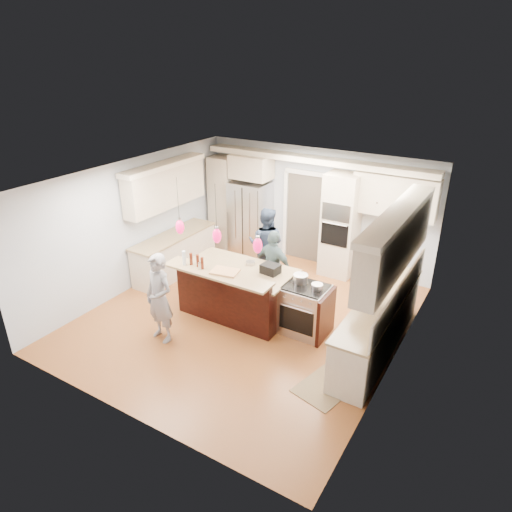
{
  "coord_description": "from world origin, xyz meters",
  "views": [
    {
      "loc": [
        3.99,
        -6.25,
        4.68
      ],
      "look_at": [
        0.0,
        0.35,
        1.15
      ],
      "focal_mm": 32.0,
      "sensor_mm": 36.0,
      "label": 1
    }
  ],
  "objects_px": {
    "island_range": "(306,310)",
    "person_bar_end": "(159,298)",
    "person_far_left": "(266,244)",
    "kitchen_island": "(237,290)",
    "refrigerator": "(250,218)"
  },
  "relations": [
    {
      "from": "kitchen_island",
      "to": "person_bar_end",
      "type": "bearing_deg",
      "value": -114.94
    },
    {
      "from": "kitchen_island",
      "to": "island_range",
      "type": "relative_size",
      "value": 2.28
    },
    {
      "from": "kitchen_island",
      "to": "refrigerator",
      "type": "bearing_deg",
      "value": 116.92
    },
    {
      "from": "kitchen_island",
      "to": "person_far_left",
      "type": "relative_size",
      "value": 1.28
    },
    {
      "from": "person_bar_end",
      "to": "person_far_left",
      "type": "bearing_deg",
      "value": 91.24
    },
    {
      "from": "person_bar_end",
      "to": "refrigerator",
      "type": "bearing_deg",
      "value": 108.26
    },
    {
      "from": "island_range",
      "to": "person_bar_end",
      "type": "bearing_deg",
      "value": -144.27
    },
    {
      "from": "island_range",
      "to": "refrigerator",
      "type": "bearing_deg",
      "value": 137.41
    },
    {
      "from": "kitchen_island",
      "to": "island_range",
      "type": "xyz_separation_m",
      "value": [
        1.41,
        0.08,
        -0.03
      ]
    },
    {
      "from": "refrigerator",
      "to": "person_bar_end",
      "type": "bearing_deg",
      "value": -80.71
    },
    {
      "from": "person_bar_end",
      "to": "person_far_left",
      "type": "relative_size",
      "value": 0.98
    },
    {
      "from": "kitchen_island",
      "to": "person_bar_end",
      "type": "height_order",
      "value": "person_bar_end"
    },
    {
      "from": "refrigerator",
      "to": "kitchen_island",
      "type": "distance_m",
      "value": 2.91
    },
    {
      "from": "person_bar_end",
      "to": "island_range",
      "type": "bearing_deg",
      "value": 44.7
    },
    {
      "from": "refrigerator",
      "to": "person_far_left",
      "type": "xyz_separation_m",
      "value": [
        1.05,
        -1.04,
        -0.08
      ]
    }
  ]
}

